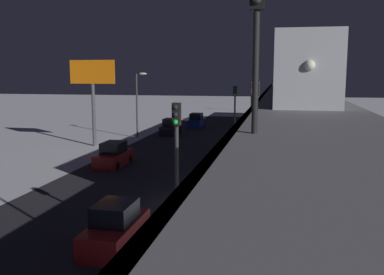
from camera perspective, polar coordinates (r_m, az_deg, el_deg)
The scene contains 15 objects.
ground_plane at distance 24.85m, azimuth 1.55°, elevation -9.25°, with size 240.00×240.00×0.00m, color white.
avenue_asphalt at distance 26.53m, azimuth -11.59°, elevation -8.26°, with size 11.00×104.46×0.01m, color #28282D.
elevated_railway at distance 23.47m, azimuth 14.05°, elevation 2.44°, with size 5.00×104.46×6.02m.
subway_train at distance 36.92m, azimuth 13.45°, elevation 8.61°, with size 2.94×36.87×3.40m.
rail_signal at distance 11.22m, azimuth 8.51°, elevation 14.45°, with size 0.36×0.41×4.00m.
sedan_red at distance 36.29m, azimuth -10.28°, elevation -2.43°, with size 1.91×4.78×1.97m.
sedan_red_2 at distance 19.72m, azimuth -10.04°, elevation -11.73°, with size 1.80×4.45×1.97m.
sedan_blue at distance 61.19m, azimuth 0.57°, elevation 2.12°, with size 1.80×4.62×1.97m.
sedan_black at distance 54.12m, azimuth -2.85°, elevation 1.28°, with size 1.80×4.41×1.97m.
traffic_light_near at distance 17.49m, azimuth -2.04°, elevation -2.63°, with size 0.32×0.44×6.40m.
traffic_light_mid at distance 39.84m, azimuth 5.67°, elevation 3.58°, with size 0.32×0.44×6.40m.
traffic_light_far at distance 62.52m, azimuth 7.82°, elevation 5.31°, with size 0.32×0.44×6.40m.
traffic_light_distant at distance 85.26m, azimuth 8.83°, elevation 6.11°, with size 0.32×0.44×6.40m.
commercial_billboard at distance 45.99m, azimuth -12.97°, elevation 7.34°, with size 4.80×0.36×8.90m.
street_lamp_far at distance 51.04m, azimuth -7.05°, elevation 5.32°, with size 1.35×0.44×7.65m.
Camera 1 is at (-4.07, 23.32, 7.56)m, focal length 40.46 mm.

